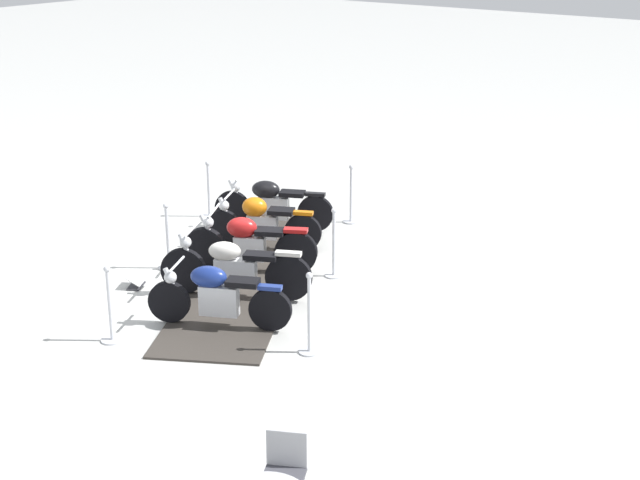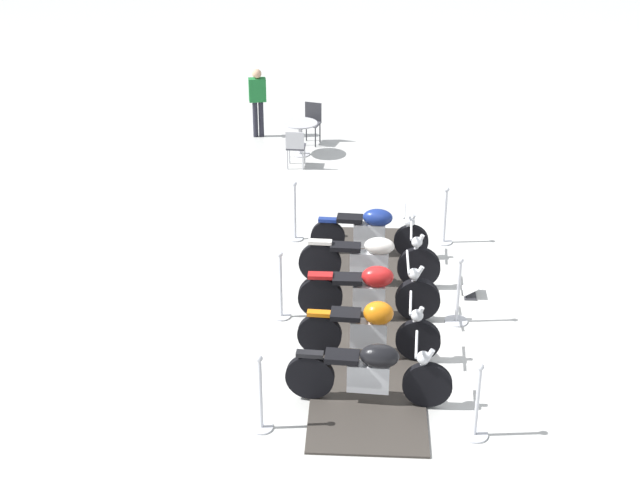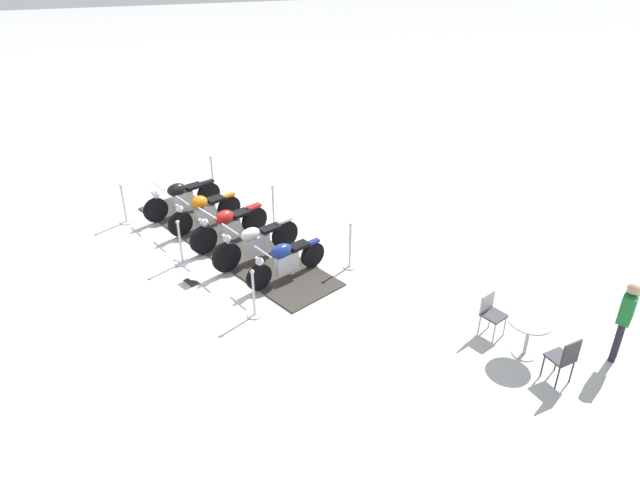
% 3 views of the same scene
% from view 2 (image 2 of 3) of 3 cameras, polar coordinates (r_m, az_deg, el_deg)
% --- Properties ---
extents(ground_plane, '(80.00, 80.00, 0.00)m').
position_cam_2_polar(ground_plane, '(13.95, 3.12, -5.09)').
color(ground_plane, silver).
extents(display_platform, '(6.45, 4.50, 0.03)m').
position_cam_2_polar(display_platform, '(13.94, 3.12, -5.04)').
color(display_platform, '#38332D').
rests_on(display_platform, ground_plane).
extents(motorcycle_black, '(1.07, 2.05, 0.97)m').
position_cam_2_polar(motorcycle_black, '(11.86, 3.33, -8.40)').
color(motorcycle_black, black).
rests_on(motorcycle_black, display_platform).
extents(motorcycle_copper, '(1.04, 1.90, 0.95)m').
position_cam_2_polar(motorcycle_copper, '(12.76, 3.32, -5.65)').
color(motorcycle_copper, black).
rests_on(motorcycle_copper, display_platform).
extents(motorcycle_maroon, '(1.20, 1.99, 1.01)m').
position_cam_2_polar(motorcycle_maroon, '(13.69, 3.28, -3.30)').
color(motorcycle_maroon, black).
rests_on(motorcycle_maroon, display_platform).
extents(motorcycle_cream, '(1.17, 2.15, 1.04)m').
position_cam_2_polar(motorcycle_cream, '(14.64, 3.31, -1.22)').
color(motorcycle_cream, black).
rests_on(motorcycle_cream, display_platform).
extents(motorcycle_navy, '(1.04, 1.92, 0.90)m').
position_cam_2_polar(motorcycle_navy, '(15.60, 3.35, 0.62)').
color(motorcycle_navy, black).
rests_on(motorcycle_navy, display_platform).
extents(stanchion_right_rear, '(0.31, 0.31, 1.10)m').
position_cam_2_polar(stanchion_right_rear, '(16.28, 8.00, 1.01)').
color(stanchion_right_rear, silver).
rests_on(stanchion_right_rear, ground_plane).
extents(stanchion_right_mid, '(0.36, 0.36, 1.12)m').
position_cam_2_polar(stanchion_right_mid, '(13.86, 8.81, -4.01)').
color(stanchion_right_mid, silver).
rests_on(stanchion_right_mid, ground_plane).
extents(stanchion_left_mid, '(0.29, 0.29, 1.15)m').
position_cam_2_polar(stanchion_left_mid, '(13.79, -2.53, -3.47)').
color(stanchion_left_mid, silver).
rests_on(stanchion_left_mid, ground_plane).
extents(stanchion_right_front, '(0.35, 0.35, 1.09)m').
position_cam_2_polar(stanchion_right_front, '(11.57, 9.99, -10.96)').
color(stanchion_right_front, silver).
rests_on(stanchion_right_front, ground_plane).
extents(stanchion_left_front, '(0.30, 0.30, 1.12)m').
position_cam_2_polar(stanchion_left_front, '(11.50, -3.82, -10.41)').
color(stanchion_left_front, silver).
rests_on(stanchion_left_front, ground_plane).
extents(stanchion_left_rear, '(0.30, 0.30, 1.15)m').
position_cam_2_polar(stanchion_left_rear, '(16.24, -1.62, 1.37)').
color(stanchion_left_rear, silver).
rests_on(stanchion_left_rear, ground_plane).
extents(info_placard, '(0.42, 0.36, 0.21)m').
position_cam_2_polar(info_placard, '(14.75, 9.59, -3.28)').
color(info_placard, '#333338').
rests_on(info_placard, ground_plane).
extents(cafe_table, '(0.79, 0.79, 0.77)m').
position_cam_2_polar(cafe_table, '(20.22, -1.29, 7.05)').
color(cafe_table, '#B7B7BC').
rests_on(cafe_table, ground_plane).
extents(cafe_chair_near_table, '(0.54, 0.54, 0.87)m').
position_cam_2_polar(cafe_chair_near_table, '(19.48, -1.58, 6.06)').
color(cafe_chair_near_table, '#B7B7BC').
rests_on(cafe_chair_near_table, ground_plane).
extents(cafe_chair_across_table, '(0.48, 0.48, 0.96)m').
position_cam_2_polar(cafe_chair_across_table, '(20.96, -0.53, 7.69)').
color(cafe_chair_across_table, '#2D2D33').
rests_on(cafe_chair_across_table, ground_plane).
extents(bystander_person, '(0.43, 0.45, 1.66)m').
position_cam_2_polar(bystander_person, '(21.30, -4.03, 9.17)').
color(bystander_person, '#23232D').
rests_on(bystander_person, ground_plane).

